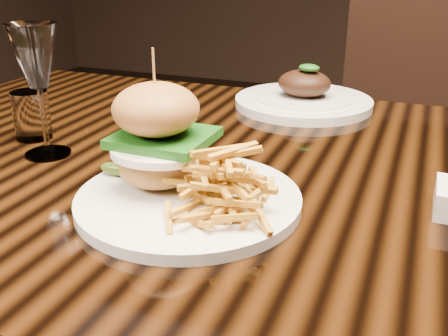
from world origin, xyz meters
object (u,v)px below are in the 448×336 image
(wine_glass, at_px, (36,60))
(chair_far, at_px, (407,134))
(far_dish, at_px, (303,98))
(burger_plate, at_px, (185,167))
(dining_table, at_px, (287,214))

(wine_glass, xyz_separation_m, chair_far, (0.52, 0.97, -0.36))
(far_dish, relative_size, chair_far, 0.30)
(burger_plate, height_order, chair_far, chair_far)
(far_dish, bearing_deg, burger_plate, -93.86)
(wine_glass, bearing_deg, chair_far, 61.84)
(wine_glass, relative_size, far_dish, 0.72)
(wine_glass, bearing_deg, burger_plate, -15.72)
(burger_plate, xyz_separation_m, far_dish, (0.03, 0.51, -0.03))
(dining_table, distance_m, chair_far, 0.91)
(dining_table, bearing_deg, wine_glass, -167.63)
(wine_glass, xyz_separation_m, far_dish, (0.32, 0.43, -0.13))
(wine_glass, distance_m, far_dish, 0.55)
(burger_plate, bearing_deg, far_dish, 99.53)
(dining_table, bearing_deg, far_dish, 99.97)
(far_dish, distance_m, chair_far, 0.63)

